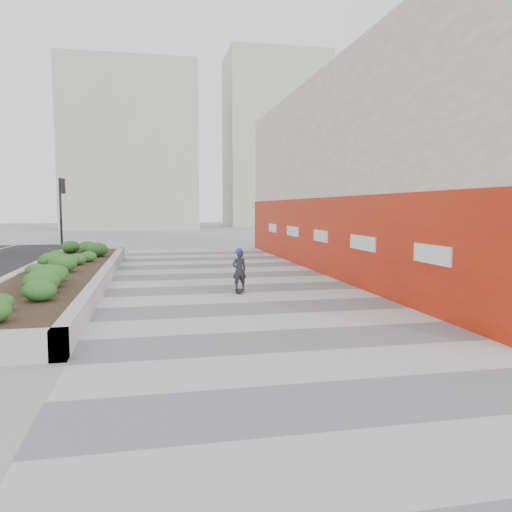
{
  "coord_description": "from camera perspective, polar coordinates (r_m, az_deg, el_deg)",
  "views": [
    {
      "loc": [
        -2.55,
        -10.67,
        2.6
      ],
      "look_at": [
        0.62,
        4.52,
        1.1
      ],
      "focal_mm": 35.0,
      "sensor_mm": 36.0,
      "label": 1
    }
  ],
  "objects": [
    {
      "name": "building",
      "position": [
        21.88,
        14.25,
        8.96
      ],
      "size": [
        6.04,
        24.08,
        8.0
      ],
      "color": "#BDB2A1",
      "rests_on": "ground"
    },
    {
      "name": "distant_bldg_north_l",
      "position": [
        66.13,
        -14.12,
        11.78
      ],
      "size": [
        16.0,
        12.0,
        20.0
      ],
      "primitive_type": "cube",
      "color": "#ADAAA3",
      "rests_on": "ground"
    },
    {
      "name": "skateboarder",
      "position": [
        15.26,
        -1.93,
        -1.61
      ],
      "size": [
        0.5,
        0.75,
        1.39
      ],
      "rotation": [
        0.0,
        0.0,
        -0.23
      ],
      "color": "beige",
      "rests_on": "ground"
    },
    {
      "name": "manhole_cover",
      "position": [
        14.24,
        0.79,
        -4.98
      ],
      "size": [
        0.44,
        0.44,
        0.01
      ],
      "primitive_type": "cylinder",
      "color": "#595654",
      "rests_on": "ground"
    },
    {
      "name": "traffic_signal_near",
      "position": [
        28.56,
        -21.3,
        5.47
      ],
      "size": [
        0.33,
        0.28,
        4.2
      ],
      "color": "black",
      "rests_on": "ground"
    },
    {
      "name": "planter",
      "position": [
        18.05,
        -21.1,
        -1.79
      ],
      "size": [
        3.0,
        18.0,
        0.9
      ],
      "color": "#9E9EA0",
      "rests_on": "ground"
    },
    {
      "name": "walkway",
      "position": [
        14.15,
        -1.19,
        -5.05
      ],
      "size": [
        8.0,
        36.0,
        0.01
      ],
      "primitive_type": "cube",
      "color": "#A8A8AD",
      "rests_on": "ground"
    },
    {
      "name": "ground",
      "position": [
        11.27,
        1.64,
        -7.82
      ],
      "size": [
        160.0,
        160.0,
        0.0
      ],
      "primitive_type": "plane",
      "color": "gray",
      "rests_on": "ground"
    },
    {
      "name": "distant_bldg_north_r",
      "position": [
        73.42,
        2.22,
        12.87
      ],
      "size": [
        14.0,
        10.0,
        24.0
      ],
      "primitive_type": "cube",
      "color": "#ADAAA3",
      "rests_on": "ground"
    }
  ]
}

